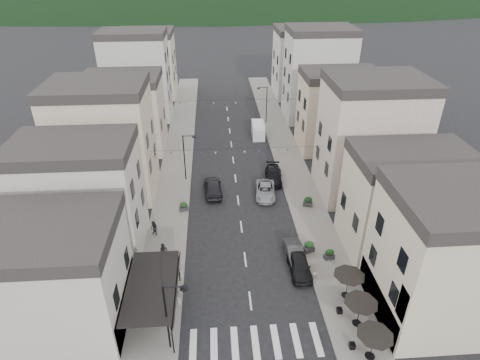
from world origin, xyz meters
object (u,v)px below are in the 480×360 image
at_px(parked_car_c, 265,191).
at_px(delivery_van, 258,130).
at_px(parked_car_d, 273,175).
at_px(parked_car_a, 299,265).
at_px(parked_car_e, 213,187).
at_px(parked_car_b, 295,254).
at_px(pedestrian_b, 154,228).
at_px(pedestrian_a, 164,253).

distance_m(parked_car_c, delivery_van, 16.98).
relative_size(parked_car_c, parked_car_d, 0.97).
relative_size(parked_car_a, parked_car_d, 0.89).
relative_size(parked_car_c, parked_car_e, 0.97).
height_order(parked_car_a, parked_car_c, parked_car_a).
height_order(parked_car_a, parked_car_b, parked_car_a).
xyz_separation_m(parked_car_a, pedestrian_b, (-13.28, 6.04, 0.16)).
xyz_separation_m(parked_car_a, parked_car_d, (0.00, 16.05, -0.03)).
bearing_deg(parked_car_a, parked_car_e, 118.00).
height_order(parked_car_b, parked_car_d, parked_car_d).
relative_size(parked_car_e, pedestrian_a, 2.52).
bearing_deg(parked_car_e, delivery_van, -116.65).
bearing_deg(pedestrian_b, pedestrian_a, -29.84).
bearing_deg(parked_car_c, parked_car_a, -77.64).
distance_m(parked_car_b, parked_car_d, 14.53).
bearing_deg(pedestrian_a, parked_car_d, 39.78).
relative_size(parked_car_a, pedestrian_a, 2.25).
bearing_deg(parked_car_b, pedestrian_b, 158.61).
distance_m(parked_car_c, parked_car_d, 3.70).
bearing_deg(pedestrian_b, delivery_van, 102.88).
bearing_deg(parked_car_e, parked_car_a, 115.56).
xyz_separation_m(parked_car_d, parked_car_e, (-7.40, -2.45, 0.12)).
bearing_deg(pedestrian_a, delivery_van, 57.49).
distance_m(parked_car_c, parked_car_e, 6.06).
bearing_deg(parked_car_d, parked_car_a, -84.34).
bearing_deg(parked_car_a, pedestrian_a, 169.68).
bearing_deg(pedestrian_a, parked_car_c, 35.40).
distance_m(parked_car_e, delivery_van, 17.44).
distance_m(parked_car_d, pedestrian_b, 16.63).
height_order(parked_car_b, parked_car_e, parked_car_e).
distance_m(parked_car_a, pedestrian_a, 12.12).
bearing_deg(parked_car_d, pedestrian_b, -137.32).
bearing_deg(parked_car_d, parked_car_e, -156.00).
relative_size(parked_car_a, parked_car_e, 0.89).
bearing_deg(parked_car_b, delivery_van, 88.12).
distance_m(parked_car_a, pedestrian_b, 14.59).
xyz_separation_m(parked_car_a, parked_car_c, (-1.42, 12.63, -0.08)).
bearing_deg(pedestrian_a, parked_car_b, -12.32).
relative_size(parked_car_b, parked_car_e, 0.85).
bearing_deg(parked_car_a, parked_car_b, 93.33).
xyz_separation_m(parked_car_c, delivery_van, (1.02, 16.94, 0.41)).
height_order(parked_car_a, pedestrian_a, pedestrian_a).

